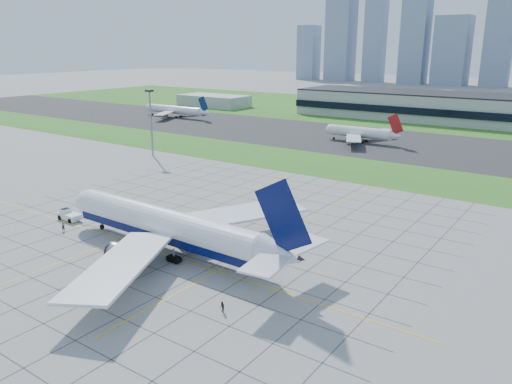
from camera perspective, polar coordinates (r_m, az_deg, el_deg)
ground at (r=109.28m, az=-11.14°, el=-6.19°), size 1400.00×1400.00×0.00m
grass_median at (r=180.06m, az=9.91°, el=2.79°), size 700.00×35.00×0.04m
asphalt_taxiway at (r=230.03m, az=15.89°, el=5.32°), size 700.00×75.00×0.04m
grass_far at (r=334.73m, az=22.38°, el=7.97°), size 700.00×145.00×0.04m
apron_markings at (r=116.30m, az=-7.05°, el=-4.59°), size 120.00×130.00×0.03m
service_block at (r=366.06m, az=-4.85°, el=10.35°), size 50.00×25.00×8.00m
light_mast at (r=198.36m, az=-11.96°, el=8.66°), size 2.50×2.50×25.60m
airliner at (r=104.78m, az=-10.05°, el=-3.89°), size 64.00×64.86×20.15m
pushback_tug at (r=131.81m, az=-20.61°, el=-2.50°), size 9.28×3.35×2.58m
crew_near at (r=124.18m, az=-21.16°, el=-3.78°), size 0.73×0.83×1.91m
crew_far at (r=82.40m, az=-3.88°, el=-12.99°), size 1.13×1.06×1.86m
distant_jet_0 at (r=311.17m, az=-9.28°, el=9.26°), size 48.61×42.66×14.08m
distant_jet_1 at (r=229.20m, az=11.92°, el=6.68°), size 34.08×42.66×14.08m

